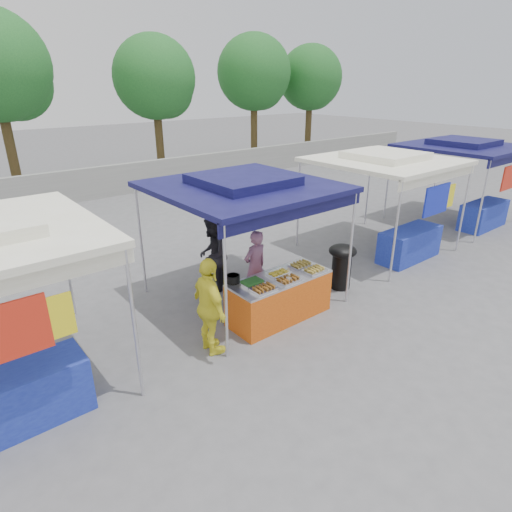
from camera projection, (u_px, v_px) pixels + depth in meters
ground_plane at (275, 315)px, 8.29m from camera, size 80.00×80.00×0.00m
back_wall at (81, 185)px, 15.96m from camera, size 40.00×0.25×1.20m
main_canopy at (244, 186)px, 8.09m from camera, size 3.20×3.20×2.57m
neighbor_stall_right at (396, 193)px, 10.72m from camera, size 3.20×3.20×2.57m
neighbor_stall_far at (472, 173)px, 13.06m from camera, size 3.20×3.20×2.57m
tree_2 at (157, 81)px, 18.80m from camera, size 3.61×3.57×6.13m
tree_3 at (256, 76)px, 22.12m from camera, size 3.79×3.78×6.50m
tree_4 at (311, 81)px, 24.58m from camera, size 3.63×3.59×6.17m
vendor_table at (279, 298)px, 8.06m from camera, size 2.00×0.80×0.85m
food_tray_fl at (264, 289)px, 7.37m from camera, size 0.42×0.30×0.07m
food_tray_fm at (288, 280)px, 7.70m from camera, size 0.42×0.30×0.07m
food_tray_fr at (314, 270)px, 8.10m from camera, size 0.42×0.30×0.07m
food_tray_bl at (252, 282)px, 7.61m from camera, size 0.42×0.30×0.07m
food_tray_bm at (279, 273)px, 7.97m from camera, size 0.42×0.30×0.07m
food_tray_br at (301, 265)px, 8.33m from camera, size 0.42×0.30×0.07m
cooking_pot at (233, 279)px, 7.66m from camera, size 0.25×0.25×0.14m
skewer_cup at (288, 280)px, 7.66m from camera, size 0.08×0.08×0.10m
wok_burner at (342, 263)px, 9.18m from camera, size 0.60×0.60×1.01m
crate_left at (243, 302)px, 8.47m from camera, size 0.52×0.37×0.31m
crate_right at (266, 292)px, 8.91m from camera, size 0.45×0.32×0.27m
crate_stacked at (266, 280)px, 8.81m from camera, size 0.42×0.30×0.25m
vendor_woman at (255, 267)px, 8.53m from camera, size 0.58×0.41×1.53m
helper_man at (213, 255)px, 9.00m from camera, size 1.01×1.00×1.65m
customer_person at (210, 307)px, 6.88m from camera, size 0.53×1.03×1.68m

